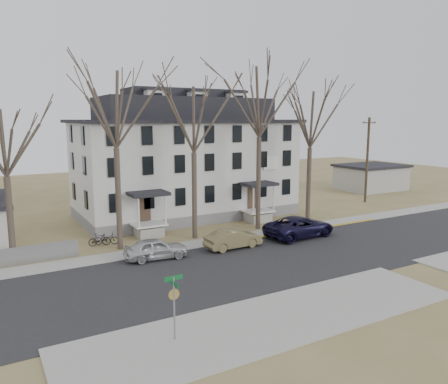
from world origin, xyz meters
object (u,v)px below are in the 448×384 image
tree_bungalow (4,138)px  street_sign (174,299)px  tree_center (260,97)px  car_silver (156,249)px  boarding_house (185,160)px  tree_mid_left (194,115)px  tree_mid_right (311,116)px  bicycle_right (100,240)px  utility_pole_far (367,159)px  bicycle_left (106,239)px  car_tan (233,239)px  tree_far_left (115,104)px  car_navy (300,227)px

tree_bungalow → street_sign: 16.40m
tree_center → car_silver: (-10.62, -3.57, -10.37)m
boarding_house → tree_mid_left: size_ratio=1.63×
car_silver → tree_bungalow: bearing=72.7°
tree_mid_right → tree_bungalow: size_ratio=1.18×
tree_mid_right → bicycle_right: tree_mid_right is taller
tree_bungalow → utility_pole_far: size_ratio=1.13×
bicycle_left → boarding_house: bearing=-34.9°
car_silver → car_tan: car_silver is taller
boarding_house → tree_mid_right: tree_mid_right is taller
tree_bungalow → bicycle_left: size_ratio=6.14×
tree_far_left → bicycle_left: 10.01m
tree_center → street_sign: (-13.85, -14.26, -9.21)m
tree_bungalow → car_silver: (8.38, -3.57, -7.40)m
tree_bungalow → bicycle_right: tree_bungalow is taller
utility_pole_far → tree_far_left: bearing=-171.9°
boarding_house → bicycle_right: boarding_house is taller
tree_mid_right → bicycle_left: (-18.13, 1.44, -9.14)m
boarding_house → street_sign: (-10.85, -22.41, -3.50)m
tree_mid_right → car_navy: (-4.16, -3.92, -8.78)m
tree_center → car_navy: size_ratio=2.47×
utility_pole_far → bicycle_right: (-30.65, -2.85, -4.42)m
utility_pole_far → street_sign: (-31.35, -18.46, -3.03)m
tree_bungalow → car_navy: 21.96m
car_tan → utility_pole_far: bearing=-71.8°
tree_center → tree_mid_right: tree_center is taller
bicycle_right → utility_pole_far: bearing=-75.5°
tree_mid_left → car_navy: bearing=-28.1°
boarding_house → car_navy: (4.34, -12.07, -4.55)m
tree_bungalow → tree_center: bearing=0.0°
utility_pole_far → bicycle_left: utility_pole_far is taller
tree_far_left → car_silver: 10.36m
street_sign → car_navy: bearing=32.0°
car_tan → car_silver: bearing=83.8°
tree_mid_right → street_sign: size_ratio=4.42×
boarding_house → tree_bungalow: size_ratio=1.93×
utility_pole_far → car_navy: utility_pole_far is taller
utility_pole_far → car_tan: utility_pole_far is taller
tree_bungalow → tree_mid_right: bearing=0.0°
car_navy → bicycle_left: car_navy is taller
tree_mid_right → bicycle_right: bearing=175.8°
tree_bungalow → car_tan: size_ratio=2.52×
car_silver → tree_mid_right: bearing=-71.7°
utility_pole_far → street_sign: bearing=-149.5°
car_silver → bicycle_left: bearing=27.6°
boarding_house → tree_far_left: tree_far_left is taller
boarding_house → car_navy: bearing=-70.2°
tree_mid_right → car_tan: (-10.36, -4.00, -8.90)m
boarding_house → car_tan: (-1.86, -12.15, -4.68)m
boarding_house → utility_pole_far: bearing=-10.9°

